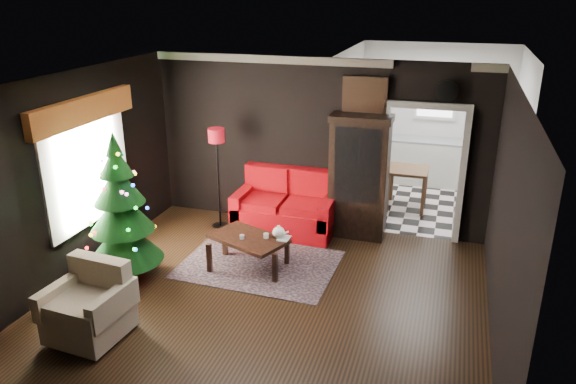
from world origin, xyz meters
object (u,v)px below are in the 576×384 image
(christmas_tree, at_px, (121,208))
(kitchen_table, at_px, (407,188))
(loveseat, at_px, (285,203))
(floor_lamp, at_px, (218,179))
(coffee_table, at_px, (249,252))
(teapot, at_px, (279,232))
(armchair, at_px, (87,302))
(wall_clock, at_px, (447,91))
(curio_cabinet, at_px, (359,180))

(christmas_tree, height_order, kitchen_table, christmas_tree)
(loveseat, xyz_separation_m, floor_lamp, (-1.13, -0.09, 0.33))
(floor_lamp, height_order, coffee_table, floor_lamp)
(coffee_table, relative_size, teapot, 5.38)
(armchair, height_order, wall_clock, wall_clock)
(loveseat, bearing_deg, teapot, -76.67)
(wall_clock, distance_m, kitchen_table, 2.43)
(christmas_tree, bearing_deg, floor_lamp, 75.95)
(coffee_table, distance_m, wall_clock, 3.71)
(floor_lamp, xyz_separation_m, christmas_tree, (-0.51, -2.03, 0.22))
(loveseat, height_order, curio_cabinet, curio_cabinet)
(armchair, height_order, kitchen_table, armchair)
(armchair, distance_m, kitchen_table, 5.97)
(teapot, bearing_deg, armchair, -125.73)
(teapot, bearing_deg, coffee_table, -168.68)
(christmas_tree, relative_size, armchair, 2.34)
(armchair, distance_m, teapot, 2.69)
(curio_cabinet, distance_m, floor_lamp, 2.31)
(coffee_table, xyz_separation_m, kitchen_table, (1.92, 3.02, 0.12))
(loveseat, relative_size, christmas_tree, 0.87)
(curio_cabinet, relative_size, coffee_table, 1.78)
(coffee_table, xyz_separation_m, wall_clock, (2.47, 1.77, 2.13))
(loveseat, distance_m, floor_lamp, 1.18)
(christmas_tree, bearing_deg, coffee_table, 26.31)
(loveseat, relative_size, armchair, 2.03)
(floor_lamp, relative_size, christmas_tree, 0.88)
(coffee_table, height_order, teapot, teapot)
(floor_lamp, height_order, kitchen_table, floor_lamp)
(loveseat, bearing_deg, coffee_table, -95.08)
(loveseat, relative_size, wall_clock, 5.31)
(teapot, bearing_deg, wall_clock, 39.45)
(curio_cabinet, distance_m, armchair, 4.44)
(loveseat, distance_m, teapot, 1.32)
(floor_lamp, relative_size, coffee_table, 1.61)
(christmas_tree, relative_size, teapot, 9.90)
(loveseat, bearing_deg, armchair, -110.08)
(coffee_table, bearing_deg, curio_cabinet, 51.33)
(armchair, bearing_deg, coffee_table, 66.10)
(curio_cabinet, distance_m, teapot, 1.76)
(coffee_table, relative_size, kitchen_table, 1.42)
(curio_cabinet, bearing_deg, kitchen_table, 65.56)
(floor_lamp, bearing_deg, loveseat, 4.74)
(wall_clock, relative_size, kitchen_table, 0.43)
(floor_lamp, bearing_deg, kitchen_table, 30.74)
(curio_cabinet, relative_size, christmas_tree, 0.97)
(loveseat, distance_m, kitchen_table, 2.45)
(christmas_tree, height_order, wall_clock, wall_clock)
(loveseat, height_order, teapot, loveseat)
(christmas_tree, distance_m, teapot, 2.17)
(christmas_tree, bearing_deg, curio_cabinet, 39.98)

